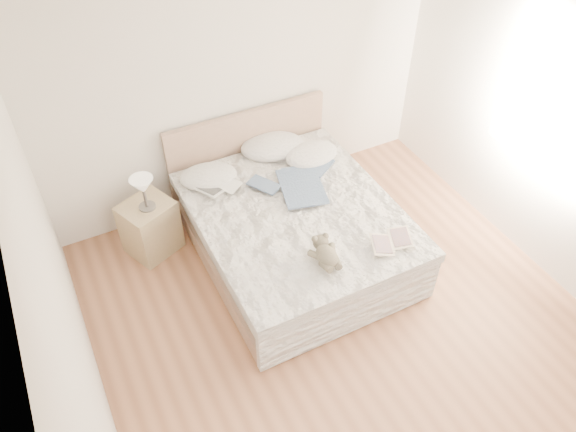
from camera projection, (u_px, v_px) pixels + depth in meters
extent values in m
cube|color=brown|center=(357.00, 342.00, 4.71)|extent=(4.00, 4.50, 0.00)
cube|color=silver|center=(401.00, 38.00, 2.86)|extent=(4.00, 4.50, 0.00)
cube|color=silver|center=(241.00, 77.00, 5.24)|extent=(4.00, 0.02, 2.70)
cube|color=silver|center=(72.00, 341.00, 3.13)|extent=(0.02, 4.50, 2.70)
cube|color=white|center=(560.00, 118.00, 4.57)|extent=(0.02, 1.30, 1.10)
cube|color=#A2826B|center=(294.00, 245.00, 5.39)|extent=(1.68, 2.08, 0.20)
cube|color=white|center=(294.00, 227.00, 5.22)|extent=(1.60, 2.00, 0.30)
cube|color=white|center=(297.00, 215.00, 5.05)|extent=(1.72, 2.05, 0.10)
cube|color=#A2826B|center=(248.00, 154.00, 5.79)|extent=(1.70, 0.06, 1.00)
cube|color=tan|center=(150.00, 227.00, 5.31)|extent=(0.57, 0.54, 0.56)
cylinder|color=#524D47|center=(147.00, 207.00, 5.09)|extent=(0.15, 0.15, 0.02)
cylinder|color=#403936|center=(145.00, 197.00, 5.02)|extent=(0.03, 0.03, 0.21)
cone|color=white|center=(142.00, 186.00, 4.92)|extent=(0.24, 0.24, 0.15)
ellipsoid|color=silver|center=(208.00, 176.00, 5.30)|extent=(0.62, 0.50, 0.16)
ellipsoid|color=silver|center=(272.00, 146.00, 5.65)|extent=(0.72, 0.57, 0.19)
ellipsoid|color=white|center=(312.00, 155.00, 5.55)|extent=(0.58, 0.42, 0.17)
cube|color=white|center=(218.00, 187.00, 5.20)|extent=(0.43, 0.39, 0.03)
cube|color=#F8E6C6|center=(391.00, 242.00, 4.69)|extent=(0.44, 0.38, 0.02)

